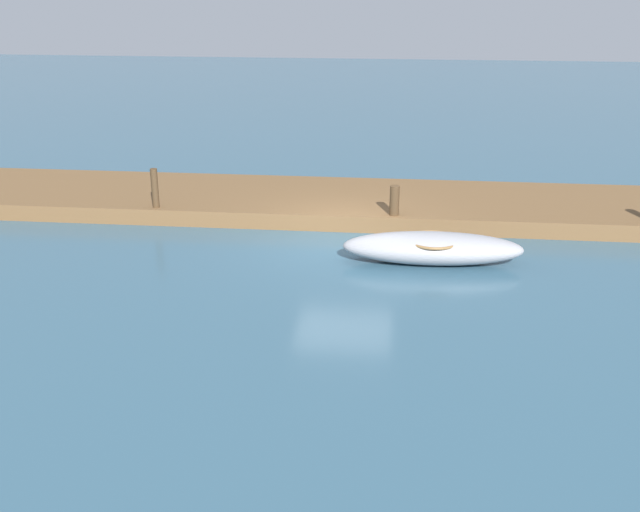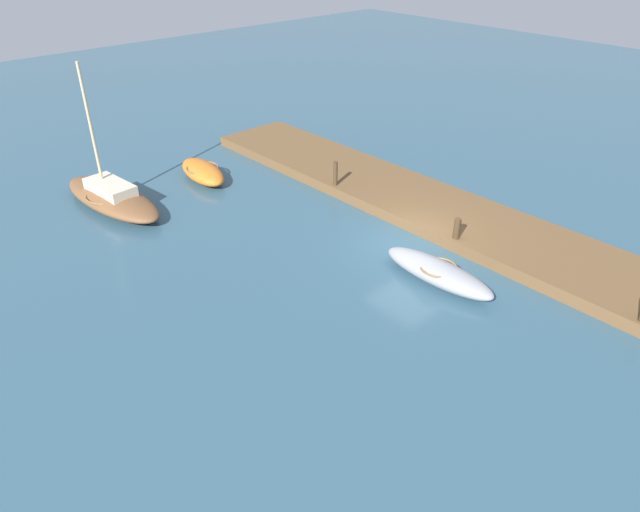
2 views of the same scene
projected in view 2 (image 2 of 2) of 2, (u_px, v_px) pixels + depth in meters
ground_plane at (412, 245)px, 21.28m from camera, size 84.00×84.00×0.00m
dock_platform at (456, 218)px, 22.70m from camera, size 27.28×3.94×0.44m
sailboat_brown at (112, 196)px, 23.80m from camera, size 6.27×2.62×5.83m
rowboat_orange at (203, 172)px, 26.24m from camera, size 3.52×1.87×0.77m
rowboat_grey at (438, 272)px, 19.00m from camera, size 4.20×1.32×0.73m
mooring_post_mid_east at (457, 229)px, 20.64m from camera, size 0.25×0.25×0.78m
mooring_post_east at (335, 174)px, 24.59m from camera, size 0.19×0.19×1.06m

